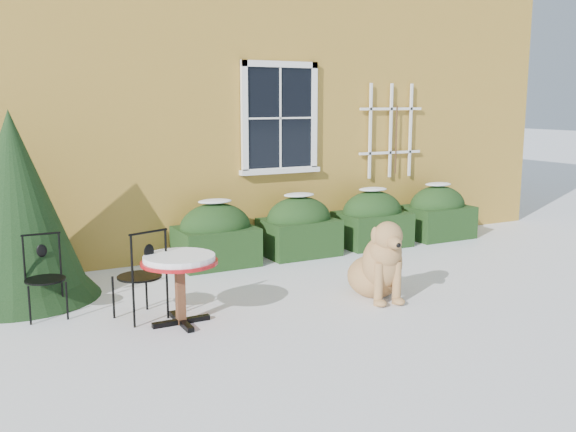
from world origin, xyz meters
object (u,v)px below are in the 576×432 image
bistro_table (180,267)px  dog (379,266)px  patio_chair_far (45,276)px  evergreen_shrub (16,224)px  patio_chair_near (142,274)px

bistro_table → dog: dog is taller
bistro_table → patio_chair_far: size_ratio=0.89×
evergreen_shrub → patio_chair_far: size_ratio=2.48×
evergreen_shrub → patio_chair_far: bearing=-77.8°
dog → patio_chair_far: bearing=173.0°
bistro_table → evergreen_shrub: bearing=128.4°
evergreen_shrub → bistro_table: 2.16m
dog → patio_chair_near: bearing=178.9°
bistro_table → patio_chair_far: bearing=142.5°
bistro_table → dog: bearing=-6.1°
patio_chair_far → dog: bearing=-16.7°
evergreen_shrub → patio_chair_near: bearing=-52.8°
bistro_table → patio_chair_far: (-1.16, 0.89, -0.16)m
patio_chair_far → bistro_table: bearing=-35.9°
patio_chair_near → dog: 2.62m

